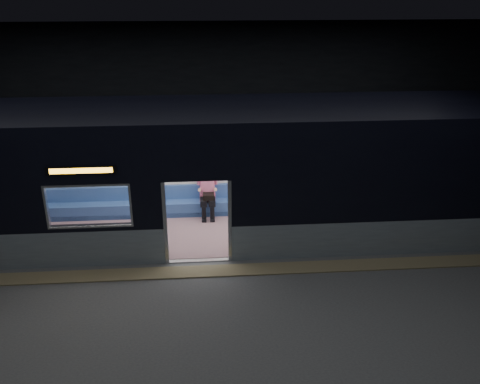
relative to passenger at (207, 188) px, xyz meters
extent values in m
cube|color=#47494C|center=(-0.26, -3.55, -0.84)|extent=(24.00, 14.00, 0.01)
cube|color=black|center=(-0.26, -3.55, 4.14)|extent=(24.00, 14.00, 0.04)
cube|color=black|center=(-0.26, 3.43, 1.66)|extent=(24.00, 0.04, 5.00)
cube|color=#8C7F59|center=(-0.26, -3.00, -0.82)|extent=(22.80, 0.50, 0.03)
cube|color=#8999A4|center=(4.59, -2.49, -0.39)|extent=(8.30, 0.12, 0.90)
cube|color=black|center=(4.59, -2.49, 1.21)|extent=(8.30, 0.12, 2.30)
cube|color=black|center=(-0.26, -2.49, 1.79)|extent=(1.40, 0.12, 1.15)
cube|color=#B7BABC|center=(-1.00, -2.49, 0.19)|extent=(0.08, 0.14, 2.05)
cube|color=#B7BABC|center=(0.48, -2.49, 0.19)|extent=(0.08, 0.14, 2.05)
cube|color=black|center=(-2.71, -2.57, 1.55)|extent=(1.50, 0.04, 0.18)
cube|color=#FDAD22|center=(-2.71, -2.57, 1.55)|extent=(1.34, 0.03, 0.12)
cube|color=silver|center=(-0.26, 0.39, 0.76)|extent=(18.00, 0.12, 3.20)
cube|color=black|center=(-0.26, -1.05, 2.44)|extent=(18.00, 3.00, 0.15)
cube|color=#866162|center=(-0.26, -1.05, -0.82)|extent=(17.76, 2.76, 0.04)
cube|color=silver|center=(-0.26, -1.05, 1.51)|extent=(17.76, 2.76, 0.10)
cube|color=#31588F|center=(-0.26, 0.07, -0.59)|extent=(11.00, 0.48, 0.41)
cube|color=#31588F|center=(-0.26, 0.26, -0.19)|extent=(11.00, 0.10, 0.40)
cube|color=#775759|center=(-3.56, -2.14, -0.59)|extent=(4.40, 0.48, 0.41)
cube|color=#775759|center=(3.04, -2.14, -0.59)|extent=(4.40, 0.48, 0.41)
cylinder|color=silver|center=(-1.21, -2.18, 0.33)|extent=(0.04, 0.04, 2.26)
cylinder|color=silver|center=(-1.21, 0.08, 0.33)|extent=(0.04, 0.04, 2.26)
cylinder|color=silver|center=(0.69, -2.18, 0.33)|extent=(0.04, 0.04, 2.26)
cylinder|color=silver|center=(0.69, 0.08, 0.33)|extent=(0.04, 0.04, 2.26)
cylinder|color=silver|center=(-0.26, 0.03, 1.11)|extent=(11.00, 0.03, 0.03)
cube|color=black|center=(-0.11, -0.17, -0.30)|extent=(0.18, 0.51, 0.17)
cube|color=black|center=(0.11, -0.17, -0.30)|extent=(0.18, 0.51, 0.17)
cylinder|color=black|center=(-0.11, -0.40, -0.58)|extent=(0.12, 0.12, 0.43)
cylinder|color=black|center=(0.11, -0.40, -0.58)|extent=(0.12, 0.12, 0.43)
cube|color=pink|center=(0.00, 0.04, -0.28)|extent=(0.43, 0.24, 0.22)
cylinder|color=pink|center=(0.00, 0.08, 0.10)|extent=(0.48, 0.48, 0.56)
sphere|color=tan|center=(0.00, 0.06, 0.50)|extent=(0.23, 0.23, 0.23)
sphere|color=black|center=(0.00, 0.10, 0.55)|extent=(0.24, 0.24, 0.24)
cube|color=black|center=(0.02, -0.25, -0.14)|extent=(0.38, 0.35, 0.15)
cube|color=white|center=(2.55, 0.31, 0.64)|extent=(0.99, 0.03, 0.65)
camera|label=1|loc=(-0.09, -13.01, 5.34)|focal=38.00mm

